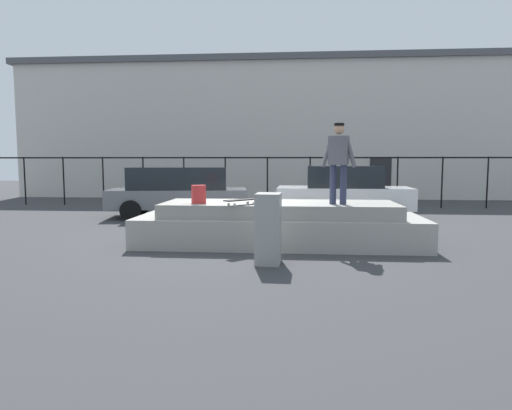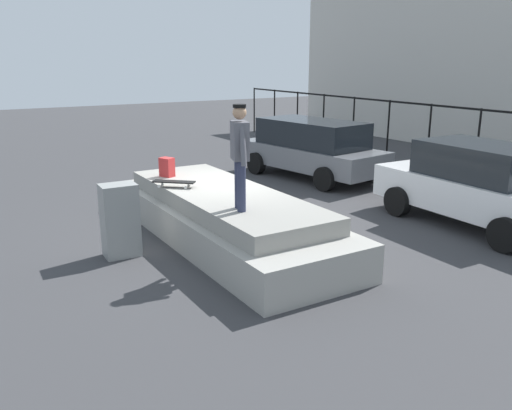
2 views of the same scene
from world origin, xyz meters
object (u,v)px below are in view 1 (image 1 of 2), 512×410
object	(u,v)px
backpack	(199,194)
car_grey_hatchback_near	(178,191)
skateboard	(241,200)
utility_box	(268,228)
skateboarder	(339,158)
car_white_sedan_mid	(344,192)

from	to	relation	value
backpack	car_grey_hatchback_near	xyz separation A→B (m)	(-1.76, 5.09, -0.26)
skateboard	utility_box	size ratio (longest dim) A/B	0.58
skateboarder	utility_box	size ratio (longest dim) A/B	1.33
skateboard	utility_box	xyz separation A→B (m)	(0.64, -1.28, -0.40)
skateboarder	car_grey_hatchback_near	bearing A→B (deg)	133.35
skateboard	skateboarder	bearing A→B (deg)	8.89
skateboarder	car_white_sedan_mid	size ratio (longest dim) A/B	0.40
backpack	utility_box	bearing A→B (deg)	112.62
backpack	car_white_sedan_mid	bearing A→B (deg)	-148.50
skateboarder	car_grey_hatchback_near	distance (m)	6.98
utility_box	skateboarder	bearing A→B (deg)	51.25
backpack	car_grey_hatchback_near	size ratio (longest dim) A/B	0.09
skateboarder	utility_box	bearing A→B (deg)	-130.98
skateboarder	utility_box	world-z (taller)	skateboarder
backpack	car_grey_hatchback_near	bearing A→B (deg)	-94.57
car_grey_hatchback_near	utility_box	world-z (taller)	car_grey_hatchback_near
skateboard	car_grey_hatchback_near	distance (m)	5.99
utility_box	car_white_sedan_mid	bearing A→B (deg)	75.35
car_grey_hatchback_near	skateboard	bearing A→B (deg)	-63.03
car_white_sedan_mid	utility_box	distance (m)	7.07
skateboard	car_grey_hatchback_near	xyz separation A→B (m)	(-2.72, 5.34, -0.16)
skateboarder	skateboard	world-z (taller)	skateboarder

